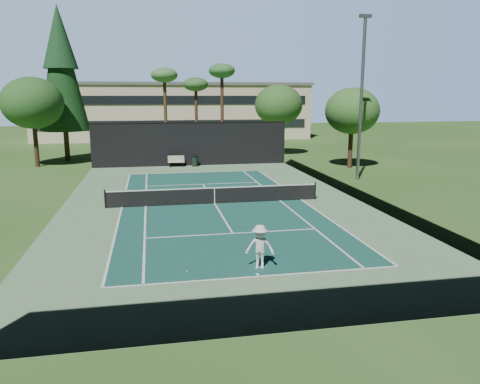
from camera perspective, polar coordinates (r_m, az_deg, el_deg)
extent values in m
plane|color=#315A22|center=(28.44, -3.11, -1.44)|extent=(160.00, 160.00, 0.00)
cube|color=#638C62|center=(28.43, -3.11, -1.43)|extent=(18.00, 32.00, 0.01)
cube|color=#184E44|center=(28.43, -3.11, -1.41)|extent=(10.97, 23.77, 0.01)
cube|color=white|center=(17.24, 2.31, -10.24)|extent=(10.97, 0.10, 0.01)
cube|color=white|center=(40.03, -5.41, 2.40)|extent=(10.97, 0.10, 0.01)
cube|color=white|center=(22.31, -0.89, -5.06)|extent=(8.23, 0.10, 0.01)
cube|color=white|center=(34.65, -4.54, 0.96)|extent=(8.23, 0.10, 0.01)
cube|color=white|center=(28.25, -14.21, -1.83)|extent=(0.10, 23.77, 0.01)
cube|color=white|center=(29.64, 7.45, -0.94)|extent=(0.10, 23.77, 0.01)
cube|color=white|center=(28.20, -11.43, -1.73)|extent=(0.10, 23.77, 0.01)
cube|color=white|center=(29.25, 4.90, -1.05)|extent=(0.10, 23.77, 0.01)
cube|color=white|center=(28.43, -3.11, -1.40)|extent=(0.10, 12.80, 0.01)
cube|color=white|center=(17.37, 2.19, -10.06)|extent=(0.10, 0.30, 0.01)
cube|color=white|center=(39.88, -5.39, 2.37)|extent=(0.10, 0.30, 0.01)
cylinder|color=black|center=(28.21, -16.12, -0.85)|extent=(0.10, 0.10, 1.10)
cylinder|color=black|center=(29.83, 9.15, 0.13)|extent=(0.10, 0.10, 1.10)
cube|color=black|center=(28.33, -3.13, -0.45)|extent=(12.80, 0.02, 0.92)
cube|color=white|center=(28.23, -3.14, 0.51)|extent=(12.80, 0.04, 0.07)
cube|color=white|center=(28.33, -3.13, -0.45)|extent=(0.05, 0.03, 0.92)
cube|color=black|center=(43.83, -5.98, 5.81)|extent=(18.00, 0.04, 4.00)
cube|color=black|center=(12.82, 6.59, -8.73)|extent=(18.00, 0.04, 4.00)
cube|color=black|center=(30.56, 13.83, 2.98)|extent=(0.04, 32.00, 4.00)
cube|color=black|center=(28.32, -21.53, 1.83)|extent=(0.04, 32.00, 4.00)
cube|color=black|center=(43.67, -6.04, 8.42)|extent=(18.00, 0.06, 0.06)
imported|color=white|center=(17.80, 2.44, -6.68)|extent=(1.23, 0.93, 1.70)
sphere|color=yellow|center=(17.77, -6.48, -9.58)|extent=(0.06, 0.06, 0.06)
sphere|color=#C0D02F|center=(30.93, -4.05, -0.30)|extent=(0.07, 0.07, 0.07)
sphere|color=#B9CF2F|center=(33.23, -2.01, 0.56)|extent=(0.08, 0.08, 0.08)
sphere|color=#CADE32|center=(32.64, -9.99, 0.19)|extent=(0.08, 0.08, 0.08)
cube|color=beige|center=(43.35, -7.78, 3.64)|extent=(1.50, 0.45, 0.05)
cube|color=beige|center=(43.50, -7.80, 4.06)|extent=(1.50, 0.06, 0.55)
cube|color=black|center=(43.35, -8.56, 3.29)|extent=(0.06, 0.40, 0.42)
cube|color=black|center=(43.42, -6.98, 3.35)|extent=(0.06, 0.40, 0.42)
cylinder|color=black|center=(43.42, -5.53, 3.70)|extent=(0.52, 0.52, 0.90)
cylinder|color=black|center=(43.35, -5.54, 4.32)|extent=(0.56, 0.56, 0.05)
cylinder|color=#48341F|center=(50.36, -20.38, 5.68)|extent=(0.50, 0.50, 3.60)
cone|color=#133515|center=(50.21, -20.98, 13.86)|extent=(4.80, 4.80, 12.00)
cone|color=#14381B|center=(50.45, -21.24, 17.26)|extent=(3.30, 3.30, 6.00)
cylinder|color=#4D3521|center=(51.52, -9.05, 9.14)|extent=(0.36, 0.36, 8.55)
ellipsoid|color=#387032|center=(51.52, -9.21, 13.89)|extent=(2.80, 2.80, 1.54)
cylinder|color=#492C1F|center=(53.76, -5.34, 8.85)|extent=(0.36, 0.36, 7.65)
ellipsoid|color=#315B29|center=(53.71, -5.42, 12.93)|extent=(2.80, 2.80, 1.54)
cylinder|color=#492E1F|center=(51.07, -2.19, 9.50)|extent=(0.36, 0.36, 9.00)
ellipsoid|color=#2D642D|center=(51.09, -2.23, 14.55)|extent=(2.80, 2.80, 1.54)
cylinder|color=#3E2E1A|center=(51.52, 4.66, 6.44)|extent=(0.40, 0.40, 3.52)
ellipsoid|color=#2B5722|center=(51.31, 4.73, 10.53)|extent=(5.12, 5.12, 4.35)
cylinder|color=#452D1D|center=(43.49, 13.29, 5.05)|extent=(0.40, 0.40, 3.30)
ellipsoid|color=#2F6125|center=(43.24, 13.51, 9.59)|extent=(4.80, 4.80, 4.08)
cylinder|color=#3F281B|center=(46.84, -23.59, 5.11)|extent=(0.40, 0.40, 3.74)
ellipsoid|color=#245420|center=(46.61, -23.99, 9.89)|extent=(5.44, 5.44, 4.62)
cube|color=beige|center=(73.58, -8.05, 9.68)|extent=(40.00, 12.00, 8.00)
cube|color=#59595B|center=(73.56, -8.15, 12.88)|extent=(40.50, 12.50, 0.40)
cube|color=black|center=(67.62, -7.75, 8.17)|extent=(38.00, 0.15, 1.20)
cube|color=black|center=(67.50, -7.83, 11.05)|extent=(38.00, 0.15, 1.20)
cylinder|color=gray|center=(36.94, 14.55, 10.63)|extent=(0.24, 0.24, 12.00)
cube|color=gray|center=(37.36, 15.06, 20.02)|extent=(0.90, 0.25, 0.25)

